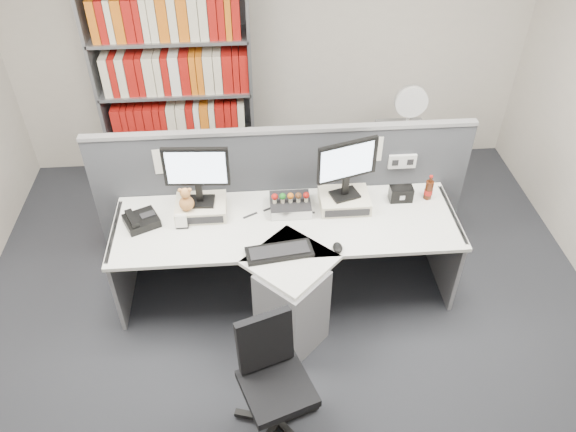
{
  "coord_description": "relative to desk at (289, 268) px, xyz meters",
  "views": [
    {
      "loc": [
        -0.24,
        -2.38,
        3.47
      ],
      "look_at": [
        0.0,
        0.65,
        0.92
      ],
      "focal_mm": 35.08,
      "sensor_mm": 36.0,
      "label": 1
    }
  ],
  "objects": [
    {
      "name": "ground",
      "position": [
        0.0,
        -0.6,
        -0.46
      ],
      "size": [
        5.5,
        5.5,
        0.0
      ],
      "primitive_type": "plane",
      "color": "#2C2E34",
      "rests_on": "ground"
    },
    {
      "name": "room_shell",
      "position": [
        0.0,
        -0.6,
        1.33
      ],
      "size": [
        5.04,
        5.54,
        2.72
      ],
      "color": "beige",
      "rests_on": "ground"
    },
    {
      "name": "partition",
      "position": [
        0.0,
        0.65,
        0.19
      ],
      "size": [
        3.0,
        0.08,
        1.27
      ],
      "color": "#3F4148",
      "rests_on": "ground"
    },
    {
      "name": "desk",
      "position": [
        0.0,
        0.0,
        0.0
      ],
      "size": [
        2.6,
        1.2,
        0.72
      ],
      "color": "white",
      "rests_on": "ground"
    },
    {
      "name": "monitor_riser_left",
      "position": [
        -0.64,
        0.38,
        0.31
      ],
      "size": [
        0.38,
        0.31,
        0.1
      ],
      "color": "beige",
      "rests_on": "desk"
    },
    {
      "name": "monitor_riser_right",
      "position": [
        0.46,
        0.38,
        0.31
      ],
      "size": [
        0.38,
        0.31,
        0.1
      ],
      "color": "beige",
      "rests_on": "desk"
    },
    {
      "name": "monitor_left",
      "position": [
        -0.64,
        0.38,
        0.65
      ],
      "size": [
        0.48,
        0.17,
        0.49
      ],
      "color": "black",
      "rests_on": "monitor_riser_left"
    },
    {
      "name": "monitor_right",
      "position": [
        0.46,
        0.38,
        0.65
      ],
      "size": [
        0.46,
        0.21,
        0.48
      ],
      "color": "black",
      "rests_on": "monitor_riser_right"
    },
    {
      "name": "desktop_pc",
      "position": [
        0.04,
        0.38,
        0.3
      ],
      "size": [
        0.31,
        0.28,
        0.08
      ],
      "color": "black",
      "rests_on": "desk"
    },
    {
      "name": "figurines",
      "position": [
        0.04,
        0.36,
        0.4
      ],
      "size": [
        0.29,
        0.05,
        0.09
      ],
      "color": "beige",
      "rests_on": "desktop_pc"
    },
    {
      "name": "keyboard",
      "position": [
        -0.07,
        -0.11,
        0.28
      ],
      "size": [
        0.49,
        0.24,
        0.03
      ],
      "color": "black",
      "rests_on": "desk"
    },
    {
      "name": "mouse",
      "position": [
        0.34,
        -0.11,
        0.28
      ],
      "size": [
        0.07,
        0.11,
        0.04
      ],
      "primitive_type": "ellipsoid",
      "color": "black",
      "rests_on": "desk"
    },
    {
      "name": "desk_phone",
      "position": [
        -1.08,
        0.28,
        0.3
      ],
      "size": [
        0.3,
        0.29,
        0.1
      ],
      "color": "black",
      "rests_on": "desk"
    },
    {
      "name": "desk_calendar",
      "position": [
        -0.78,
        0.23,
        0.31
      ],
      "size": [
        0.09,
        0.07,
        0.11
      ],
      "color": "black",
      "rests_on": "desk"
    },
    {
      "name": "plush_toy",
      "position": [
        -0.73,
        0.31,
        0.45
      ],
      "size": [
        0.11,
        0.11,
        0.19
      ],
      "color": "#B8783D",
      "rests_on": "monitor_riser_left"
    },
    {
      "name": "speaker",
      "position": [
        0.92,
        0.42,
        0.32
      ],
      "size": [
        0.18,
        0.1,
        0.12
      ],
      "primitive_type": "cube",
      "color": "black",
      "rests_on": "desk"
    },
    {
      "name": "cola_bottle",
      "position": [
        1.13,
        0.43,
        0.34
      ],
      "size": [
        0.07,
        0.07,
        0.21
      ],
      "color": "#3F190A",
      "rests_on": "desk"
    },
    {
      "name": "shelving_unit",
      "position": [
        -0.9,
        1.85,
        0.52
      ],
      "size": [
        1.41,
        0.4,
        2.0
      ],
      "color": "gray",
      "rests_on": "ground"
    },
    {
      "name": "filing_cabinet",
      "position": [
        1.2,
        1.4,
        -0.11
      ],
      "size": [
        0.45,
        0.61,
        0.7
      ],
      "color": "gray",
      "rests_on": "ground"
    },
    {
      "name": "desk_fan",
      "position": [
        1.2,
        1.4,
        0.55
      ],
      "size": [
        0.29,
        0.17,
        0.49
      ],
      "color": "white",
      "rests_on": "filing_cabinet"
    },
    {
      "name": "office_chair",
      "position": [
        -0.17,
        -0.94,
        0.01
      ],
      "size": [
        0.57,
        0.56,
        0.86
      ],
      "color": "silver",
      "rests_on": "ground"
    }
  ]
}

